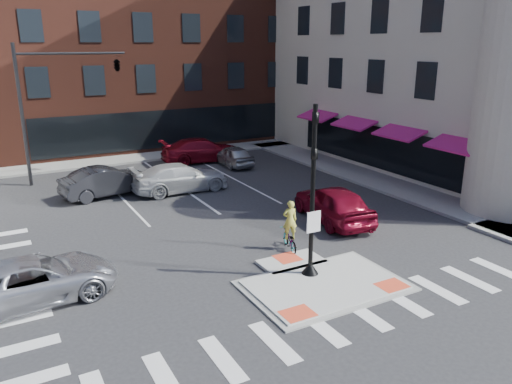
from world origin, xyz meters
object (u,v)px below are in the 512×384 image
white_pickup (180,178)px  bg_car_silver (233,155)px  silver_suv (33,280)px  red_sedan (333,203)px  bg_car_red (202,150)px  cyclist (290,233)px  bg_car_dark (107,181)px

white_pickup → bg_car_silver: 6.67m
silver_suv → red_sedan: 13.06m
white_pickup → bg_car_silver: bearing=-51.8°
red_sedan → bg_car_red: 14.16m
red_sedan → cyclist: cyclist is taller
bg_car_dark → white_pickup: bearing=-116.2°
red_sedan → bg_car_dark: (-8.26, 9.13, -0.06)m
bg_car_red → red_sedan: bearing=-173.1°
white_pickup → red_sedan: bearing=-150.3°
bg_car_silver → cyclist: cyclist is taller
white_pickup → bg_car_silver: size_ratio=1.33×
silver_suv → bg_car_red: size_ratio=0.93×
bg_car_silver → white_pickup: bearing=38.5°
bg_car_dark → silver_suv: bearing=146.2°
silver_suv → red_sedan: size_ratio=1.04×
bg_car_silver → bg_car_red: size_ratio=0.71×
bg_car_red → bg_car_silver: bearing=-141.7°
bg_car_red → bg_car_dark: bearing=127.6°
red_sedan → bg_car_red: red_sedan is taller
silver_suv → red_sedan: bearing=-88.3°
bg_car_dark → bg_car_red: size_ratio=0.86×
red_sedan → bg_car_dark: bearing=-39.7°
red_sedan → bg_car_dark: red_sedan is taller
red_sedan → cyclist: bearing=35.7°
bg_car_dark → bg_car_silver: size_ratio=1.20×
silver_suv → bg_car_silver: 19.31m
red_sedan → bg_car_dark: 12.32m
silver_suv → bg_car_dark: 11.59m
red_sedan → bg_car_silver: 12.13m
silver_suv → white_pickup: size_ratio=0.98×
white_pickup → bg_car_red: (3.90, 6.13, 0.04)m
white_pickup → bg_car_red: size_ratio=0.95×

